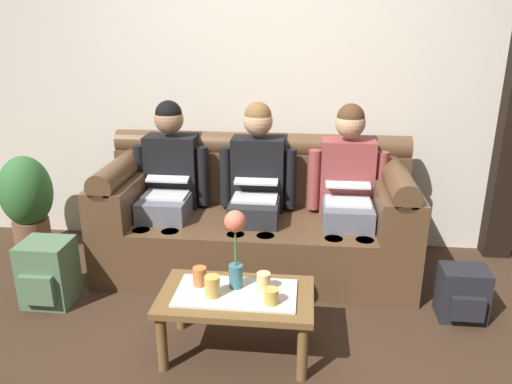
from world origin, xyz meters
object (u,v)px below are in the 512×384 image
at_px(coffee_table, 236,302).
at_px(cup_near_left, 212,286).
at_px(backpack_left, 48,273).
at_px(person_middle, 257,183).
at_px(cup_far_center, 264,281).
at_px(flower_vase, 235,240).
at_px(potted_plant, 27,200).
at_px(backpack_right, 463,294).
at_px(couch, 257,219).
at_px(cup_near_right, 271,296).
at_px(person_left, 169,180).
at_px(person_right, 348,186).
at_px(cup_far_left, 200,276).

height_order(coffee_table, cup_near_left, cup_near_left).
bearing_deg(backpack_left, cup_near_left, -20.46).
distance_m(person_middle, cup_far_center, 1.04).
bearing_deg(flower_vase, potted_plant, 149.50).
height_order(cup_far_center, backpack_left, cup_far_center).
bearing_deg(backpack_right, couch, 156.92).
height_order(person_middle, coffee_table, person_middle).
distance_m(person_middle, coffee_table, 1.10).
relative_size(cup_near_left, potted_plant, 0.15).
bearing_deg(cup_far_center, person_middle, 98.18).
bearing_deg(cup_far_center, coffee_table, -163.52).
height_order(cup_near_right, potted_plant, potted_plant).
xyz_separation_m(person_left, potted_plant, (-1.17, 0.07, -0.23)).
bearing_deg(coffee_table, potted_plant, 148.30).
xyz_separation_m(person_right, flower_vase, (-0.65, -0.99, 0.00)).
xyz_separation_m(flower_vase, backpack_left, (-1.28, 0.33, -0.45)).
bearing_deg(person_right, person_middle, -179.99).
relative_size(flower_vase, backpack_right, 1.34).
bearing_deg(couch, cup_near_right, -80.22).
xyz_separation_m(flower_vase, cup_far_center, (0.15, -0.01, -0.23)).
distance_m(coffee_table, cup_far_center, 0.19).
relative_size(person_left, potted_plant, 1.57).
bearing_deg(flower_vase, cup_far_center, -5.27).
bearing_deg(person_right, cup_near_left, -124.79).
bearing_deg(cup_far_left, backpack_left, 163.06).
bearing_deg(person_middle, backpack_left, -152.78).
relative_size(person_left, backpack_right, 3.65).
bearing_deg(coffee_table, flower_vase, 98.47).
bearing_deg(person_right, flower_vase, -123.38).
relative_size(coffee_table, potted_plant, 1.07).
bearing_deg(cup_far_center, cup_far_left, 177.85).
relative_size(person_right, coffee_table, 1.46).
relative_size(cup_near_left, cup_near_right, 1.41).
height_order(flower_vase, backpack_left, flower_vase).
bearing_deg(cup_near_right, cup_far_center, 111.52).
relative_size(person_middle, cup_far_left, 11.73).
bearing_deg(potted_plant, couch, -2.12).
bearing_deg(coffee_table, person_middle, 90.00).
xyz_separation_m(couch, cup_far_center, (0.14, -1.01, 0.06)).
height_order(couch, cup_near_left, couch).
bearing_deg(potted_plant, flower_vase, -30.50).
bearing_deg(cup_far_center, backpack_left, 166.58).
distance_m(cup_near_left, backpack_right, 1.58).
height_order(flower_vase, potted_plant, flower_vase).
xyz_separation_m(person_left, backpack_left, (-0.65, -0.66, -0.45)).
distance_m(couch, cup_near_right, 1.16).
bearing_deg(coffee_table, person_left, 121.59).
height_order(person_middle, backpack_left, person_middle).
relative_size(coffee_table, flower_vase, 1.87).
bearing_deg(coffee_table, cup_far_center, 16.48).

